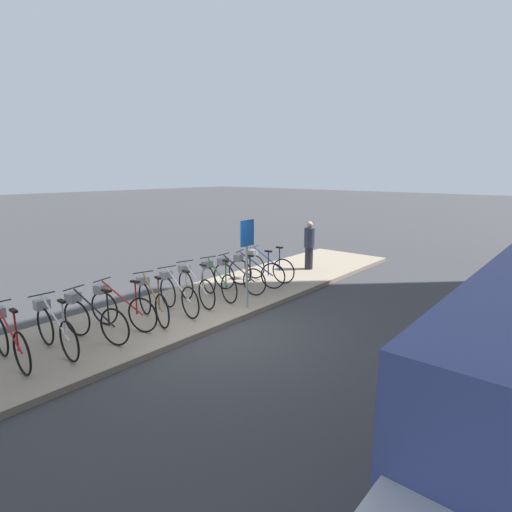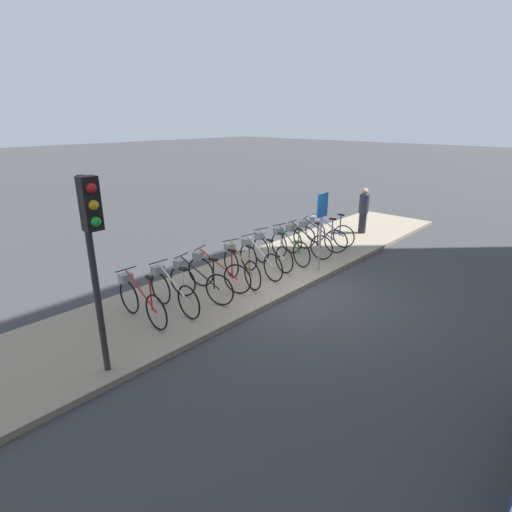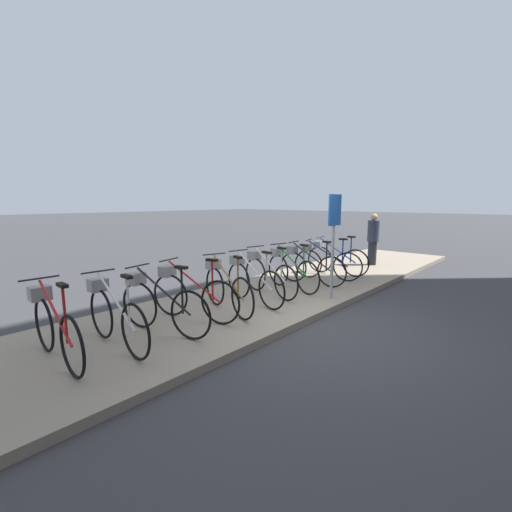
{
  "view_description": "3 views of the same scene",
  "coord_description": "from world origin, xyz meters",
  "px_view_note": "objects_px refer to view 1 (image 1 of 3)",
  "views": [
    {
      "loc": [
        -5.45,
        -5.69,
        3.26
      ],
      "look_at": [
        1.46,
        0.18,
        1.34
      ],
      "focal_mm": 28.0,
      "sensor_mm": 36.0,
      "label": 1
    },
    {
      "loc": [
        -7.16,
        -5.14,
        3.98
      ],
      "look_at": [
        -0.23,
        1.17,
        0.72
      ],
      "focal_mm": 28.0,
      "sensor_mm": 36.0,
      "label": 2
    },
    {
      "loc": [
        -4.69,
        -3.05,
        2.07
      ],
      "look_at": [
        -0.25,
        0.96,
        1.1
      ],
      "focal_mm": 24.0,
      "sensor_mm": 36.0,
      "label": 3
    }
  ],
  "objects_px": {
    "parked_bicycle_1": "(54,327)",
    "parked_bicycle_4": "(151,299)",
    "parked_bicycle_5": "(176,292)",
    "parked_bicycle_7": "(216,280)",
    "parked_bicycle_8": "(236,275)",
    "parked_bicycle_9": "(253,270)",
    "parked_bicycle_0": "(8,338)",
    "parked_bicycle_10": "(266,265)",
    "parked_bicycle_2": "(91,317)",
    "sign_post": "(247,248)",
    "parked_bicycle_6": "(194,285)",
    "pedestrian": "(309,244)",
    "parked_bicycle_3": "(119,306)"
  },
  "relations": [
    {
      "from": "parked_bicycle_4",
      "to": "parked_bicycle_7",
      "type": "xyz_separation_m",
      "value": [
        2.01,
        0.07,
        0.0
      ]
    },
    {
      "from": "parked_bicycle_6",
      "to": "parked_bicycle_8",
      "type": "xyz_separation_m",
      "value": [
        1.36,
        -0.13,
        0.0
      ]
    },
    {
      "from": "parked_bicycle_0",
      "to": "parked_bicycle_3",
      "type": "relative_size",
      "value": 1.03
    },
    {
      "from": "parked_bicycle_5",
      "to": "parked_bicycle_9",
      "type": "distance_m",
      "value": 2.7
    },
    {
      "from": "parked_bicycle_3",
      "to": "parked_bicycle_5",
      "type": "bearing_deg",
      "value": -4.66
    },
    {
      "from": "parked_bicycle_5",
      "to": "parked_bicycle_7",
      "type": "height_order",
      "value": "same"
    },
    {
      "from": "parked_bicycle_4",
      "to": "parked_bicycle_9",
      "type": "xyz_separation_m",
      "value": [
        3.37,
        0.01,
        0.0
      ]
    },
    {
      "from": "pedestrian",
      "to": "parked_bicycle_0",
      "type": "bearing_deg",
      "value": 178.99
    },
    {
      "from": "parked_bicycle_0",
      "to": "parked_bicycle_10",
      "type": "bearing_deg",
      "value": 0.2
    },
    {
      "from": "parked_bicycle_1",
      "to": "parked_bicycle_8",
      "type": "distance_m",
      "value": 4.73
    },
    {
      "from": "parked_bicycle_0",
      "to": "parked_bicycle_4",
      "type": "distance_m",
      "value": 2.74
    },
    {
      "from": "parked_bicycle_1",
      "to": "parked_bicycle_5",
      "type": "distance_m",
      "value": 2.72
    },
    {
      "from": "parked_bicycle_5",
      "to": "parked_bicycle_9",
      "type": "height_order",
      "value": "same"
    },
    {
      "from": "parked_bicycle_1",
      "to": "pedestrian",
      "type": "bearing_deg",
      "value": -0.32
    },
    {
      "from": "parked_bicycle_6",
      "to": "sign_post",
      "type": "height_order",
      "value": "sign_post"
    },
    {
      "from": "parked_bicycle_7",
      "to": "sign_post",
      "type": "distance_m",
      "value": 1.47
    },
    {
      "from": "parked_bicycle_7",
      "to": "sign_post",
      "type": "relative_size",
      "value": 0.81
    },
    {
      "from": "parked_bicycle_1",
      "to": "parked_bicycle_4",
      "type": "height_order",
      "value": "same"
    },
    {
      "from": "parked_bicycle_7",
      "to": "parked_bicycle_8",
      "type": "height_order",
      "value": "same"
    },
    {
      "from": "parked_bicycle_6",
      "to": "pedestrian",
      "type": "xyz_separation_m",
      "value": [
        4.78,
        -0.2,
        0.36
      ]
    },
    {
      "from": "parked_bicycle_0",
      "to": "parked_bicycle_5",
      "type": "bearing_deg",
      "value": -1.78
    },
    {
      "from": "parked_bicycle_0",
      "to": "parked_bicycle_8",
      "type": "height_order",
      "value": "same"
    },
    {
      "from": "parked_bicycle_2",
      "to": "sign_post",
      "type": "bearing_deg",
      "value": -16.96
    },
    {
      "from": "parked_bicycle_1",
      "to": "parked_bicycle_6",
      "type": "height_order",
      "value": "same"
    },
    {
      "from": "parked_bicycle_10",
      "to": "sign_post",
      "type": "height_order",
      "value": "sign_post"
    },
    {
      "from": "parked_bicycle_6",
      "to": "parked_bicycle_5",
      "type": "bearing_deg",
      "value": -166.97
    },
    {
      "from": "parked_bicycle_2",
      "to": "pedestrian",
      "type": "xyz_separation_m",
      "value": [
        7.47,
        -0.02,
        0.36
      ]
    },
    {
      "from": "parked_bicycle_0",
      "to": "parked_bicycle_1",
      "type": "xyz_separation_m",
      "value": [
        0.69,
        -0.11,
        0.0
      ]
    },
    {
      "from": "parked_bicycle_10",
      "to": "pedestrian",
      "type": "bearing_deg",
      "value": -5.06
    },
    {
      "from": "pedestrian",
      "to": "parked_bicycle_4",
      "type": "bearing_deg",
      "value": 179.48
    },
    {
      "from": "parked_bicycle_0",
      "to": "parked_bicycle_9",
      "type": "bearing_deg",
      "value": -0.86
    },
    {
      "from": "parked_bicycle_4",
      "to": "parked_bicycle_5",
      "type": "distance_m",
      "value": 0.67
    },
    {
      "from": "parked_bicycle_4",
      "to": "parked_bicycle_6",
      "type": "relative_size",
      "value": 0.99
    },
    {
      "from": "parked_bicycle_7",
      "to": "parked_bicycle_8",
      "type": "bearing_deg",
      "value": -4.15
    },
    {
      "from": "parked_bicycle_5",
      "to": "parked_bicycle_10",
      "type": "distance_m",
      "value": 3.41
    },
    {
      "from": "parked_bicycle_7",
      "to": "parked_bicycle_3",
      "type": "bearing_deg",
      "value": 179.17
    },
    {
      "from": "parked_bicycle_9",
      "to": "sign_post",
      "type": "distance_m",
      "value": 2.02
    },
    {
      "from": "parked_bicycle_5",
      "to": "parked_bicycle_10",
      "type": "height_order",
      "value": "same"
    },
    {
      "from": "parked_bicycle_4",
      "to": "parked_bicycle_0",
      "type": "bearing_deg",
      "value": 177.9
    },
    {
      "from": "parked_bicycle_4",
      "to": "parked_bicycle_6",
      "type": "height_order",
      "value": "same"
    },
    {
      "from": "parked_bicycle_0",
      "to": "parked_bicycle_6",
      "type": "height_order",
      "value": "same"
    },
    {
      "from": "parked_bicycle_0",
      "to": "parked_bicycle_10",
      "type": "height_order",
      "value": "same"
    },
    {
      "from": "parked_bicycle_5",
      "to": "parked_bicycle_8",
      "type": "xyz_separation_m",
      "value": [
        2.01,
        0.02,
        0.0
      ]
    },
    {
      "from": "parked_bicycle_7",
      "to": "parked_bicycle_10",
      "type": "relative_size",
      "value": 0.98
    },
    {
      "from": "parked_bicycle_8",
      "to": "parked_bicycle_9",
      "type": "bearing_deg",
      "value": -0.79
    },
    {
      "from": "parked_bicycle_8",
      "to": "pedestrian",
      "type": "bearing_deg",
      "value": -1.23
    },
    {
      "from": "parked_bicycle_2",
      "to": "parked_bicycle_8",
      "type": "height_order",
      "value": "same"
    },
    {
      "from": "parked_bicycle_4",
      "to": "parked_bicycle_8",
      "type": "relative_size",
      "value": 0.98
    },
    {
      "from": "parked_bicycle_1",
      "to": "parked_bicycle_10",
      "type": "bearing_deg",
      "value": 1.25
    },
    {
      "from": "parked_bicycle_7",
      "to": "parked_bicycle_8",
      "type": "distance_m",
      "value": 0.68
    }
  ]
}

